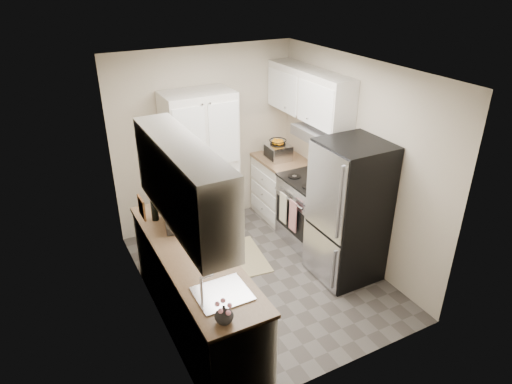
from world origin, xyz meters
TOP-DOWN VIEW (x-y plane):
  - ground at (0.00, 0.00)m, footprint 3.20×3.20m
  - room_shell at (-0.02, -0.01)m, footprint 2.64×3.24m
  - pantry_cabinet at (-0.20, 1.32)m, footprint 0.90×0.55m
  - base_cabinet_left at (-0.99, -0.43)m, footprint 0.60×2.30m
  - countertop_left at (-0.99, -0.43)m, footprint 0.63×2.33m
  - base_cabinet_right at (0.99, 1.19)m, footprint 0.60×0.80m
  - countertop_right at (0.99, 1.19)m, footprint 0.63×0.83m
  - electric_range at (0.97, 0.39)m, footprint 0.71×0.78m
  - refrigerator at (0.94, -0.41)m, footprint 0.70×0.72m
  - microwave at (-0.91, 0.13)m, footprint 0.42×0.53m
  - wine_bottle at (-1.12, 0.34)m, footprint 0.08×0.08m
  - flower_vase at (-1.11, -1.46)m, footprint 0.18×0.18m
  - cutting_board at (-0.87, 0.57)m, footprint 0.03×0.21m
  - toaster_oven at (0.93, 1.22)m, footprint 0.32×0.39m
  - fruit_basket at (0.93, 1.22)m, footprint 0.26×0.26m
  - kitchen_mat at (-0.03, 0.44)m, footprint 0.64×0.93m

SIDE VIEW (x-z plane):
  - ground at x=0.00m, z-range 0.00..0.00m
  - kitchen_mat at x=-0.03m, z-range 0.00..0.01m
  - base_cabinet_left at x=-0.99m, z-range 0.00..0.88m
  - base_cabinet_right at x=0.99m, z-range 0.00..0.88m
  - electric_range at x=0.97m, z-range -0.09..1.04m
  - refrigerator at x=0.94m, z-range 0.00..1.70m
  - countertop_left at x=-0.99m, z-range 0.88..0.92m
  - countertop_right at x=0.99m, z-range 0.88..0.92m
  - flower_vase at x=-1.11m, z-range 0.92..1.08m
  - pantry_cabinet at x=-0.20m, z-range 0.00..2.00m
  - toaster_oven at x=0.93m, z-range 0.92..1.14m
  - microwave at x=-0.91m, z-range 0.92..1.18m
  - cutting_board at x=-0.87m, z-range 0.92..1.19m
  - wine_bottle at x=-1.12m, z-range 0.92..1.22m
  - fruit_basket at x=0.93m, z-range 1.14..1.24m
  - room_shell at x=-0.02m, z-range 0.37..2.89m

